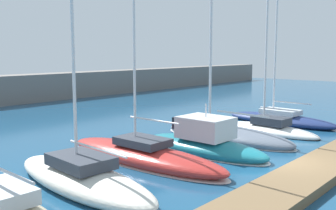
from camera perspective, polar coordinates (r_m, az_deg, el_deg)
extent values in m
plane|color=navy|center=(20.25, 16.62, -8.84)|extent=(120.00, 120.00, 0.00)
cube|color=brown|center=(19.69, 20.45, -8.84)|extent=(28.89, 2.38, 0.42)
cylinder|color=silver|center=(13.95, -21.63, -9.22)|extent=(0.18, 2.86, 0.11)
cube|color=silver|center=(14.91, -22.86, -11.68)|extent=(1.61, 2.59, 0.54)
ellipsoid|color=silver|center=(17.19, -12.36, -10.47)|extent=(3.38, 9.22, 1.15)
cylinder|color=silver|center=(15.83, -10.25, -6.18)|extent=(0.39, 3.77, 0.09)
cube|color=#333842|center=(16.95, -12.44, -7.84)|extent=(2.06, 2.91, 0.49)
ellipsoid|color=#B72D28|center=(20.64, -3.71, -7.25)|extent=(2.70, 10.47, 1.08)
ellipsoid|color=silver|center=(20.72, -3.70, -8.09)|extent=(2.72, 10.58, 0.12)
cylinder|color=silver|center=(19.69, -2.10, -2.19)|extent=(0.09, 3.26, 0.09)
cube|color=#333842|center=(20.45, -3.68, -5.26)|extent=(1.73, 2.74, 0.40)
ellipsoid|color=#19707F|center=(22.63, 5.15, -6.08)|extent=(2.84, 8.14, 1.13)
ellipsoid|color=silver|center=(22.69, 5.14, -6.71)|extent=(2.87, 8.22, 0.12)
cube|color=silver|center=(22.31, 5.44, -3.23)|extent=(2.24, 2.81, 1.20)
cube|color=black|center=(23.06, 2.83, -2.40)|extent=(1.99, 0.72, 0.67)
cylinder|color=silver|center=(22.15, 5.47, -0.78)|extent=(0.08, 0.08, 0.73)
ellipsoid|color=slate|center=(26.18, 8.42, -4.36)|extent=(3.74, 9.78, 1.26)
ellipsoid|color=silver|center=(26.22, 8.42, -4.80)|extent=(3.78, 9.88, 0.12)
cylinder|color=silver|center=(26.60, 6.24, 13.60)|extent=(0.17, 0.17, 15.11)
cylinder|color=silver|center=(25.26, 10.59, -1.27)|extent=(0.34, 3.82, 0.12)
ellipsoid|color=white|center=(28.84, 14.12, -3.60)|extent=(2.85, 7.69, 0.95)
ellipsoid|color=black|center=(28.86, 14.12, -3.80)|extent=(2.88, 7.76, 0.12)
cylinder|color=silver|center=(28.53, 14.04, 10.98)|extent=(0.14, 0.14, 13.62)
cylinder|color=silver|center=(28.16, 15.75, -0.59)|extent=(0.28, 2.94, 0.10)
cube|color=#333842|center=(28.59, 14.59, -2.20)|extent=(1.69, 2.52, 0.54)
ellipsoid|color=navy|center=(32.58, 15.90, -2.12)|extent=(3.09, 9.22, 0.97)
cylinder|color=silver|center=(32.57, 15.38, 12.50)|extent=(0.14, 0.14, 15.57)
cylinder|color=silver|center=(31.99, 17.35, 0.32)|extent=(0.24, 3.17, 0.10)
cube|color=silver|center=(32.49, 15.89, -0.93)|extent=(1.84, 2.99, 0.38)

